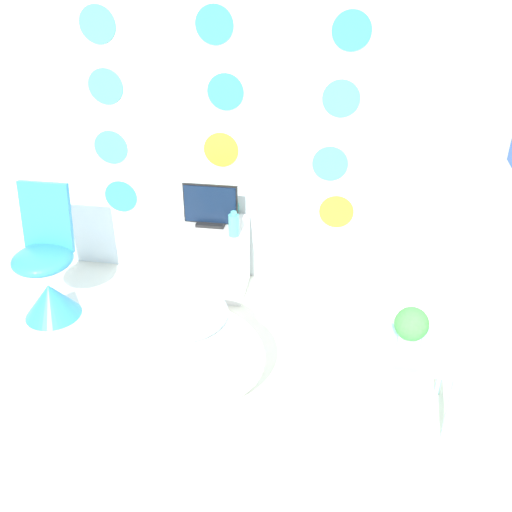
{
  "coord_description": "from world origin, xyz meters",
  "views": [
    {
      "loc": [
        0.8,
        -1.57,
        2.37
      ],
      "look_at": [
        0.4,
        1.02,
        0.83
      ],
      "focal_mm": 42.0,
      "sensor_mm": 36.0,
      "label": 1
    }
  ],
  "objects_px": {
    "vase": "(234,225)",
    "potted_plant_left": "(411,327)",
    "chair": "(48,278)",
    "tv": "(211,207)",
    "bathtub": "(185,354)"
  },
  "relations": [
    {
      "from": "bathtub",
      "to": "chair",
      "type": "relative_size",
      "value": 0.98
    },
    {
      "from": "chair",
      "to": "vase",
      "type": "distance_m",
      "value": 1.26
    },
    {
      "from": "bathtub",
      "to": "potted_plant_left",
      "type": "relative_size",
      "value": 3.73
    },
    {
      "from": "bathtub",
      "to": "potted_plant_left",
      "type": "distance_m",
      "value": 1.19
    },
    {
      "from": "chair",
      "to": "tv",
      "type": "relative_size",
      "value": 2.43
    },
    {
      "from": "chair",
      "to": "potted_plant_left",
      "type": "height_order",
      "value": "chair"
    },
    {
      "from": "potted_plant_left",
      "to": "chair",
      "type": "bearing_deg",
      "value": 166.14
    },
    {
      "from": "chair",
      "to": "vase",
      "type": "bearing_deg",
      "value": 15.73
    },
    {
      "from": "chair",
      "to": "potted_plant_left",
      "type": "relative_size",
      "value": 3.81
    },
    {
      "from": "chair",
      "to": "tv",
      "type": "distance_m",
      "value": 1.15
    },
    {
      "from": "chair",
      "to": "potted_plant_left",
      "type": "xyz_separation_m",
      "value": [
        2.23,
        -0.55,
        0.28
      ]
    },
    {
      "from": "chair",
      "to": "tv",
      "type": "bearing_deg",
      "value": 24.73
    },
    {
      "from": "tv",
      "to": "potted_plant_left",
      "type": "xyz_separation_m",
      "value": [
        1.24,
        -1.01,
        -0.08
      ]
    },
    {
      "from": "chair",
      "to": "vase",
      "type": "height_order",
      "value": "chair"
    },
    {
      "from": "vase",
      "to": "potted_plant_left",
      "type": "height_order",
      "value": "vase"
    }
  ]
}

